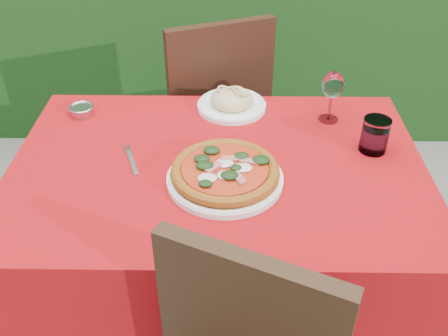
{
  "coord_description": "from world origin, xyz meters",
  "views": [
    {
      "loc": [
        0.04,
        -1.23,
        1.64
      ],
      "look_at": [
        0.02,
        -0.05,
        0.77
      ],
      "focal_mm": 40.0,
      "sensor_mm": 36.0,
      "label": 1
    }
  ],
  "objects_px": {
    "pasta_plate": "(232,102)",
    "wine_glass": "(333,87)",
    "steel_ramekin": "(82,111)",
    "chair_far": "(213,108)",
    "pizza_plate": "(225,173)",
    "fork": "(132,163)",
    "water_glass": "(375,137)"
  },
  "relations": [
    {
      "from": "chair_far",
      "to": "steel_ramekin",
      "type": "distance_m",
      "value": 0.63
    },
    {
      "from": "pizza_plate",
      "to": "fork",
      "type": "xyz_separation_m",
      "value": [
        -0.28,
        0.09,
        -0.03
      ]
    },
    {
      "from": "pasta_plate",
      "to": "fork",
      "type": "relative_size",
      "value": 1.35
    },
    {
      "from": "wine_glass",
      "to": "steel_ramekin",
      "type": "bearing_deg",
      "value": 178.4
    },
    {
      "from": "pizza_plate",
      "to": "steel_ramekin",
      "type": "relative_size",
      "value": 5.07
    },
    {
      "from": "pizza_plate",
      "to": "wine_glass",
      "type": "bearing_deg",
      "value": 44.9
    },
    {
      "from": "fork",
      "to": "pizza_plate",
      "type": "bearing_deg",
      "value": -36.85
    },
    {
      "from": "chair_far",
      "to": "water_glass",
      "type": "height_order",
      "value": "chair_far"
    },
    {
      "from": "pizza_plate",
      "to": "pasta_plate",
      "type": "height_order",
      "value": "pasta_plate"
    },
    {
      "from": "chair_far",
      "to": "pasta_plate",
      "type": "relative_size",
      "value": 3.95
    },
    {
      "from": "pasta_plate",
      "to": "water_glass",
      "type": "xyz_separation_m",
      "value": [
        0.44,
        -0.26,
        0.02
      ]
    },
    {
      "from": "pizza_plate",
      "to": "fork",
      "type": "bearing_deg",
      "value": 163.23
    },
    {
      "from": "water_glass",
      "to": "fork",
      "type": "height_order",
      "value": "water_glass"
    },
    {
      "from": "pizza_plate",
      "to": "water_glass",
      "type": "relative_size",
      "value": 3.61
    },
    {
      "from": "wine_glass",
      "to": "chair_far",
      "type": "bearing_deg",
      "value": 134.83
    },
    {
      "from": "chair_far",
      "to": "pizza_plate",
      "type": "bearing_deg",
      "value": 72.68
    },
    {
      "from": "fork",
      "to": "steel_ramekin",
      "type": "height_order",
      "value": "steel_ramekin"
    },
    {
      "from": "chair_far",
      "to": "fork",
      "type": "relative_size",
      "value": 5.34
    },
    {
      "from": "wine_glass",
      "to": "fork",
      "type": "distance_m",
      "value": 0.7
    },
    {
      "from": "pizza_plate",
      "to": "chair_far",
      "type": "bearing_deg",
      "value": 94.74
    },
    {
      "from": "pasta_plate",
      "to": "fork",
      "type": "bearing_deg",
      "value": -131.35
    },
    {
      "from": "wine_glass",
      "to": "pasta_plate",
      "type": "bearing_deg",
      "value": 167.09
    },
    {
      "from": "chair_far",
      "to": "wine_glass",
      "type": "relative_size",
      "value": 5.38
    },
    {
      "from": "pizza_plate",
      "to": "pasta_plate",
      "type": "bearing_deg",
      "value": 87.57
    },
    {
      "from": "wine_glass",
      "to": "fork",
      "type": "xyz_separation_m",
      "value": [
        -0.63,
        -0.27,
        -0.12
      ]
    },
    {
      "from": "pasta_plate",
      "to": "steel_ramekin",
      "type": "bearing_deg",
      "value": -174.26
    },
    {
      "from": "pasta_plate",
      "to": "wine_glass",
      "type": "height_order",
      "value": "wine_glass"
    },
    {
      "from": "pizza_plate",
      "to": "fork",
      "type": "relative_size",
      "value": 2.2
    },
    {
      "from": "pasta_plate",
      "to": "wine_glass",
      "type": "xyz_separation_m",
      "value": [
        0.33,
        -0.08,
        0.1
      ]
    },
    {
      "from": "wine_glass",
      "to": "water_glass",
      "type": "bearing_deg",
      "value": -59.03
    },
    {
      "from": "pizza_plate",
      "to": "steel_ramekin",
      "type": "height_order",
      "value": "pizza_plate"
    },
    {
      "from": "water_glass",
      "to": "wine_glass",
      "type": "bearing_deg",
      "value": 120.97
    }
  ]
}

